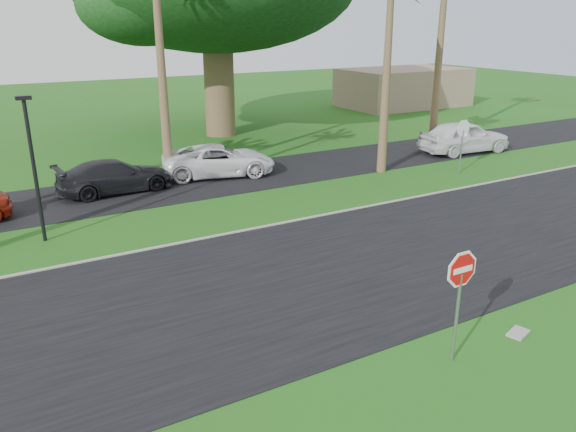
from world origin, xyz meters
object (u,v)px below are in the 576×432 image
(stop_sign_near, at_px, (460,284))
(stop_sign_far, at_px, (463,135))
(car_dark, at_px, (115,177))
(car_minivan, at_px, (219,161))
(car_pickup, at_px, (464,137))

(stop_sign_near, distance_m, stop_sign_far, 15.91)
(car_dark, bearing_deg, stop_sign_far, -111.56)
(stop_sign_far, xyz_separation_m, car_minivan, (-9.91, 5.10, -1.07))
(stop_sign_near, bearing_deg, car_minivan, 84.37)
(stop_sign_far, height_order, car_dark, stop_sign_far)
(stop_sign_far, relative_size, car_pickup, 0.52)
(stop_sign_near, xyz_separation_m, car_pickup, (14.83, 13.96, -0.92))
(car_minivan, height_order, car_pickup, car_pickup)
(stop_sign_near, distance_m, car_minivan, 16.21)
(car_dark, xyz_separation_m, car_minivan, (4.77, 0.30, 0.03))
(stop_sign_far, height_order, car_pickup, stop_sign_far)
(stop_sign_far, bearing_deg, car_pickup, -138.36)
(stop_sign_near, height_order, car_dark, stop_sign_near)
(car_minivan, bearing_deg, car_dark, 107.68)
(stop_sign_far, bearing_deg, stop_sign_near, 43.73)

